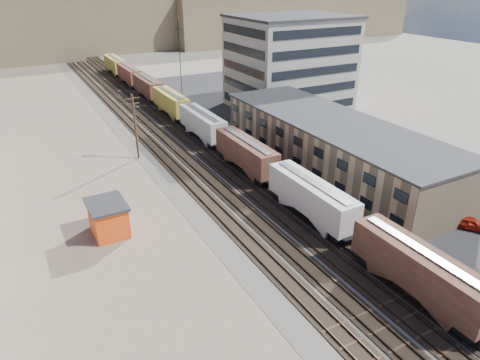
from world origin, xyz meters
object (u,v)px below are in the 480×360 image
maintenance_shed (108,218)px  utility_pole_north (135,125)px  parked_car_blue (249,103)px  freight_train (186,112)px  parked_car_silver (464,184)px  parked_car_red (471,224)px

maintenance_shed → utility_pole_north: bearing=65.3°
utility_pole_north → parked_car_blue: 33.39m
freight_train → parked_car_silver: freight_train is taller
parked_car_silver → parked_car_blue: parked_car_blue is taller
parked_car_red → parked_car_blue: bearing=52.6°
parked_car_silver → utility_pole_north: bearing=30.3°
freight_train → parked_car_red: freight_train is taller
freight_train → parked_car_blue: 17.46m
freight_train → parked_car_red: 50.60m
freight_train → utility_pole_north: 16.62m
maintenance_shed → parked_car_blue: size_ratio=0.83×
freight_train → parked_car_red: (14.29, -48.49, -2.12)m
parked_car_blue → parked_car_silver: bearing=-126.6°
maintenance_shed → parked_car_silver: size_ratio=0.96×
parked_car_red → parked_car_silver: (7.81, 6.69, 0.10)m
utility_pole_north → parked_car_red: utility_pole_north is taller
freight_train → utility_pole_north: size_ratio=11.97×
freight_train → maintenance_shed: (-21.15, -30.12, -0.90)m
parked_car_red → parked_car_blue: (2.17, 53.98, 0.19)m
utility_pole_north → freight_train: bearing=41.5°
parked_car_blue → parked_car_red: bearing=-135.7°
utility_pole_north → parked_car_red: (26.59, -37.60, -4.63)m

